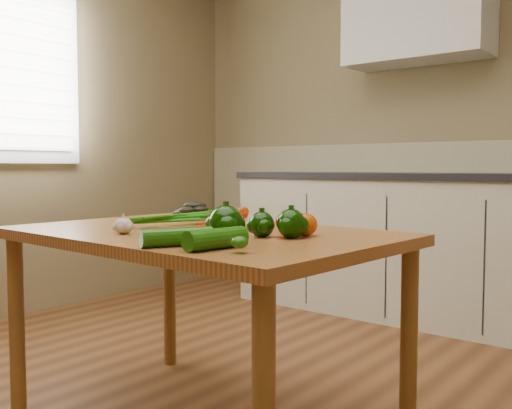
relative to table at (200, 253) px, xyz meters
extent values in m
cube|color=#8B7A53|center=(-0.01, 2.26, 0.67)|extent=(4.00, 0.02, 2.60)
cube|color=#BAB18C|center=(-0.01, 2.24, -0.08)|extent=(3.98, 0.03, 1.10)
cube|color=beige|center=(0.19, 1.94, -0.20)|extent=(2.80, 0.60, 0.86)
cube|color=#28282D|center=(0.19, 1.94, 0.25)|extent=(2.84, 0.64, 0.04)
cube|color=silver|center=(-0.11, 2.07, 1.32)|extent=(0.90, 0.35, 0.70)
cube|color=#AC6831|center=(0.00, 0.00, 0.06)|extent=(1.37, 0.92, 0.04)
cylinder|color=brown|center=(-0.63, -0.34, -0.30)|extent=(0.06, 0.06, 0.68)
cylinder|color=brown|center=(-0.59, 0.40, -0.30)|extent=(0.06, 0.06, 0.68)
cylinder|color=brown|center=(0.63, 0.34, -0.30)|extent=(0.06, 0.06, 0.68)
ellipsoid|color=beige|center=(-0.12, -0.24, 0.11)|extent=(0.06, 0.06, 0.05)
sphere|color=#0B3102|center=(0.29, -0.02, 0.12)|extent=(0.08, 0.08, 0.08)
sphere|color=#0B3102|center=(0.37, 0.02, 0.12)|extent=(0.09, 0.09, 0.09)
sphere|color=#0B3102|center=(0.26, -0.16, 0.13)|extent=(0.11, 0.11, 0.11)
ellipsoid|color=#840202|center=(0.25, 0.17, 0.11)|extent=(0.07, 0.07, 0.06)
ellipsoid|color=#C44204|center=(0.28, 0.15, 0.11)|extent=(0.06, 0.06, 0.06)
ellipsoid|color=#C44204|center=(0.38, 0.09, 0.12)|extent=(0.08, 0.08, 0.07)
cylinder|color=#144D08|center=(0.35, -0.30, 0.11)|extent=(0.08, 0.20, 0.06)
cylinder|color=#144D08|center=(0.23, -0.33, 0.11)|extent=(0.14, 0.21, 0.05)
camera|label=1|loc=(1.39, -1.42, 0.30)|focal=40.00mm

